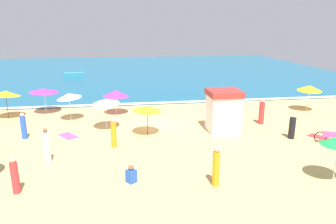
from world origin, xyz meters
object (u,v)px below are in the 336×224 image
(beach_umbrella_4, at_px, (69,96))
(beach_umbrella_5, at_px, (147,109))
(beachgoer_10, at_px, (15,176))
(small_boat_0, at_px, (74,74))
(beach_umbrella_9, at_px, (5,93))
(beachgoer_8, at_px, (131,175))
(beachgoer_9, at_px, (47,147))
(beachgoer_7, at_px, (24,127))
(beach_umbrella_0, at_px, (310,88))
(beach_umbrella_3, at_px, (44,90))
(parked_bicycle, at_px, (330,137))
(beachgoer_1, at_px, (292,127))
(beachgoer_4, at_px, (114,134))
(beachgoer_6, at_px, (216,167))
(lifeguard_cabana, at_px, (223,110))
(beachgoer_5, at_px, (262,112))
(beach_umbrella_6, at_px, (225,90))
(beach_umbrella_8, at_px, (105,102))
(beach_umbrella_2, at_px, (116,93))

(beach_umbrella_4, distance_m, beach_umbrella_5, 6.87)
(beachgoer_10, relative_size, small_boat_0, 0.59)
(beach_umbrella_9, xyz_separation_m, beachgoer_8, (9.07, -11.72, -1.59))
(beach_umbrella_5, relative_size, beachgoer_9, 1.26)
(beach_umbrella_4, bearing_deg, beachgoer_7, -121.53)
(beach_umbrella_9, distance_m, beachgoer_9, 10.22)
(beach_umbrella_9, height_order, beachgoer_9, beach_umbrella_9)
(beachgoer_7, bearing_deg, beach_umbrella_0, 9.31)
(beach_umbrella_3, distance_m, parked_bicycle, 21.01)
(parked_bicycle, distance_m, beachgoer_8, 12.56)
(beach_umbrella_3, distance_m, beachgoer_8, 14.38)
(beachgoer_1, distance_m, beachgoer_8, 11.12)
(beachgoer_7, bearing_deg, beachgoer_4, -22.14)
(beachgoer_6, bearing_deg, beach_umbrella_4, 124.99)
(parked_bicycle, bearing_deg, lifeguard_cabana, 151.30)
(beachgoer_7, bearing_deg, lifeguard_cabana, -1.76)
(parked_bicycle, relative_size, beachgoer_6, 0.91)
(beach_umbrella_0, relative_size, beachgoer_5, 1.28)
(beach_umbrella_6, xyz_separation_m, beach_umbrella_8, (-9.31, -2.72, -0.01))
(beach_umbrella_5, xyz_separation_m, beachgoer_8, (-1.28, -6.32, -1.41))
(beachgoer_7, xyz_separation_m, beachgoer_10, (1.60, -6.96, -0.01))
(beachgoer_5, distance_m, beachgoer_9, 14.67)
(beachgoer_6, bearing_deg, beach_umbrella_8, 120.62)
(beach_umbrella_8, relative_size, parked_bicycle, 1.47)
(beach_umbrella_4, relative_size, beachgoer_7, 1.38)
(beachgoer_1, distance_m, beachgoer_4, 11.10)
(beach_umbrella_5, bearing_deg, beach_umbrella_0, 15.95)
(beachgoer_10, bearing_deg, beach_umbrella_0, 27.74)
(beach_umbrella_5, height_order, beachgoer_9, beach_umbrella_5)
(beach_umbrella_5, bearing_deg, beachgoer_10, -133.29)
(beachgoer_4, xyz_separation_m, beachgoer_7, (-5.65, 2.30, -0.05))
(beach_umbrella_8, xyz_separation_m, beachgoer_8, (1.41, -7.82, -1.60))
(beachgoer_6, bearing_deg, beach_umbrella_0, 44.43)
(beach_umbrella_8, relative_size, beachgoer_4, 1.41)
(beach_umbrella_2, xyz_separation_m, beachgoer_4, (-0.07, -7.21, -0.87))
(beach_umbrella_8, bearing_deg, beachgoer_5, -1.88)
(beachgoer_5, distance_m, beachgoer_8, 12.22)
(beach_umbrella_4, height_order, beach_umbrella_8, beach_umbrella_8)
(beachgoer_9, xyz_separation_m, beachgoer_10, (-0.65, -3.01, -0.11))
(beachgoer_9, bearing_deg, beach_umbrella_2, 68.72)
(beach_umbrella_8, xyz_separation_m, beachgoer_9, (-2.82, -5.04, -1.08))
(beach_umbrella_6, bearing_deg, parked_bicycle, -59.97)
(lifeguard_cabana, bearing_deg, beach_umbrella_0, 24.38)
(beach_umbrella_3, xyz_separation_m, beachgoer_7, (0.00, -6.01, -1.11))
(beachgoer_10, bearing_deg, beach_umbrella_9, 109.27)
(beach_umbrella_9, distance_m, beachgoer_7, 5.73)
(beach_umbrella_6, xyz_separation_m, beachgoer_6, (-4.18, -11.40, -1.07))
(parked_bicycle, xyz_separation_m, small_boat_0, (-19.04, 28.65, -0.04))
(beach_umbrella_2, distance_m, beach_umbrella_6, 8.75)
(beachgoer_8, bearing_deg, parked_bicycle, 14.65)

